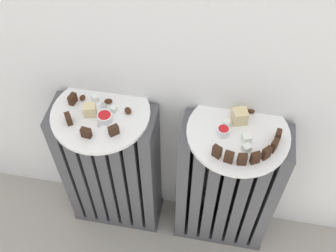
% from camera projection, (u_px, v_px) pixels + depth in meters
% --- Properties ---
extents(radiator_left, '(0.35, 0.15, 0.64)m').
position_uv_depth(radiator_left, '(112.00, 171.00, 1.52)').
color(radiator_left, '#47474C').
rests_on(radiator_left, ground_plane).
extents(radiator_right, '(0.35, 0.15, 0.64)m').
position_uv_depth(radiator_right, '(226.00, 189.00, 1.47)').
color(radiator_right, '#47474C').
rests_on(radiator_right, ground_plane).
extents(plate_left, '(0.31, 0.31, 0.01)m').
position_uv_depth(plate_left, '(101.00, 114.00, 1.26)').
color(plate_left, white).
rests_on(plate_left, radiator_left).
extents(plate_right, '(0.31, 0.31, 0.01)m').
position_uv_depth(plate_right, '(238.00, 133.00, 1.21)').
color(plate_right, white).
rests_on(plate_right, radiator_right).
extents(dark_cake_slice_left_0, '(0.02, 0.03, 0.03)m').
position_uv_depth(dark_cake_slice_left_0, '(73.00, 99.00, 1.27)').
color(dark_cake_slice_left_0, '#382114').
rests_on(dark_cake_slice_left_0, plate_left).
extents(dark_cake_slice_left_1, '(0.03, 0.03, 0.03)m').
position_uv_depth(dark_cake_slice_left_1, '(69.00, 119.00, 1.22)').
color(dark_cake_slice_left_1, '#382114').
rests_on(dark_cake_slice_left_1, plate_left).
extents(dark_cake_slice_left_2, '(0.03, 0.02, 0.03)m').
position_uv_depth(dark_cake_slice_left_2, '(86.00, 133.00, 1.19)').
color(dark_cake_slice_left_2, '#382114').
rests_on(dark_cake_slice_left_2, plate_left).
extents(dark_cake_slice_left_3, '(0.03, 0.03, 0.03)m').
position_uv_depth(dark_cake_slice_left_3, '(114.00, 130.00, 1.19)').
color(dark_cake_slice_left_3, '#382114').
rests_on(dark_cake_slice_left_3, plate_left).
extents(marble_cake_slice_left_0, '(0.04, 0.04, 0.04)m').
position_uv_depth(marble_cake_slice_left_0, '(90.00, 110.00, 1.24)').
color(marble_cake_slice_left_0, beige).
rests_on(marble_cake_slice_left_0, plate_left).
extents(turkish_delight_left_0, '(0.03, 0.03, 0.02)m').
position_uv_depth(turkish_delight_left_0, '(95.00, 98.00, 1.28)').
color(turkish_delight_left_0, white).
rests_on(turkish_delight_left_0, plate_left).
extents(turkish_delight_left_1, '(0.02, 0.02, 0.02)m').
position_uv_depth(turkish_delight_left_1, '(114.00, 109.00, 1.25)').
color(turkish_delight_left_1, white).
rests_on(turkish_delight_left_1, plate_left).
extents(medjool_date_left_0, '(0.02, 0.03, 0.02)m').
position_uv_depth(medjool_date_left_0, '(82.00, 98.00, 1.28)').
color(medjool_date_left_0, '#3D1E0F').
rests_on(medjool_date_left_0, plate_left).
extents(medjool_date_left_1, '(0.03, 0.03, 0.02)m').
position_uv_depth(medjool_date_left_1, '(128.00, 111.00, 1.25)').
color(medjool_date_left_1, '#3D1E0F').
rests_on(medjool_date_left_1, plate_left).
extents(medjool_date_left_2, '(0.03, 0.02, 0.02)m').
position_uv_depth(medjool_date_left_2, '(108.00, 101.00, 1.28)').
color(medjool_date_left_2, '#3D1E0F').
rests_on(medjool_date_left_2, plate_left).
extents(jam_bowl_left, '(0.05, 0.05, 0.02)m').
position_uv_depth(jam_bowl_left, '(105.00, 117.00, 1.23)').
color(jam_bowl_left, white).
rests_on(jam_bowl_left, plate_left).
extents(dark_cake_slice_right_0, '(0.03, 0.03, 0.04)m').
position_uv_depth(dark_cake_slice_right_0, '(217.00, 152.00, 1.14)').
color(dark_cake_slice_right_0, '#382114').
rests_on(dark_cake_slice_right_0, plate_right).
extents(dark_cake_slice_right_1, '(0.03, 0.02, 0.04)m').
position_uv_depth(dark_cake_slice_right_1, '(229.00, 157.00, 1.13)').
color(dark_cake_slice_right_1, '#382114').
rests_on(dark_cake_slice_right_1, plate_right).
extents(dark_cake_slice_right_2, '(0.03, 0.02, 0.04)m').
position_uv_depth(dark_cake_slice_right_2, '(242.00, 159.00, 1.12)').
color(dark_cake_slice_right_2, '#382114').
rests_on(dark_cake_slice_right_2, plate_right).
extents(dark_cake_slice_right_3, '(0.03, 0.02, 0.04)m').
position_uv_depth(dark_cake_slice_right_3, '(255.00, 158.00, 1.13)').
color(dark_cake_slice_right_3, '#382114').
rests_on(dark_cake_slice_right_3, plate_right).
extents(dark_cake_slice_right_4, '(0.03, 0.03, 0.04)m').
position_uv_depth(dark_cake_slice_right_4, '(266.00, 153.00, 1.14)').
color(dark_cake_slice_right_4, '#382114').
rests_on(dark_cake_slice_right_4, plate_right).
extents(dark_cake_slice_right_5, '(0.02, 0.03, 0.04)m').
position_uv_depth(dark_cake_slice_right_5, '(274.00, 146.00, 1.15)').
color(dark_cake_slice_right_5, '#382114').
rests_on(dark_cake_slice_right_5, plate_right).
extents(dark_cake_slice_right_6, '(0.02, 0.03, 0.04)m').
position_uv_depth(dark_cake_slice_right_6, '(278.00, 136.00, 1.17)').
color(dark_cake_slice_right_6, '#382114').
rests_on(dark_cake_slice_right_6, plate_right).
extents(marble_cake_slice_right_0, '(0.05, 0.05, 0.05)m').
position_uv_depth(marble_cake_slice_right_0, '(240.00, 116.00, 1.22)').
color(marble_cake_slice_right_0, beige).
rests_on(marble_cake_slice_right_0, plate_right).
extents(turkish_delight_right_0, '(0.03, 0.03, 0.02)m').
position_uv_depth(turkish_delight_right_0, '(247.00, 148.00, 1.16)').
color(turkish_delight_right_0, white).
rests_on(turkish_delight_right_0, plate_right).
extents(turkish_delight_right_1, '(0.03, 0.03, 0.02)m').
position_uv_depth(turkish_delight_right_1, '(246.00, 138.00, 1.18)').
color(turkish_delight_right_1, white).
rests_on(turkish_delight_right_1, plate_right).
extents(turkish_delight_right_2, '(0.02, 0.02, 0.02)m').
position_uv_depth(turkish_delight_right_2, '(226.00, 123.00, 1.22)').
color(turkish_delight_right_2, white).
rests_on(turkish_delight_right_2, plate_right).
extents(medjool_date_right_0, '(0.02, 0.03, 0.02)m').
position_uv_depth(medjool_date_right_0, '(241.00, 106.00, 1.26)').
color(medjool_date_right_0, '#3D1E0F').
rests_on(medjool_date_right_0, plate_right).
extents(medjool_date_right_1, '(0.03, 0.03, 0.02)m').
position_uv_depth(medjool_date_right_1, '(250.00, 110.00, 1.25)').
color(medjool_date_right_1, '#3D1E0F').
rests_on(medjool_date_right_1, plate_right).
extents(jam_bowl_right, '(0.04, 0.04, 0.03)m').
position_uv_depth(jam_bowl_right, '(223.00, 131.00, 1.19)').
color(jam_bowl_right, white).
rests_on(jam_bowl_right, plate_right).
extents(fork, '(0.02, 0.10, 0.00)m').
position_uv_depth(fork, '(102.00, 112.00, 1.26)').
color(fork, '#B7B7BC').
rests_on(fork, plate_left).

